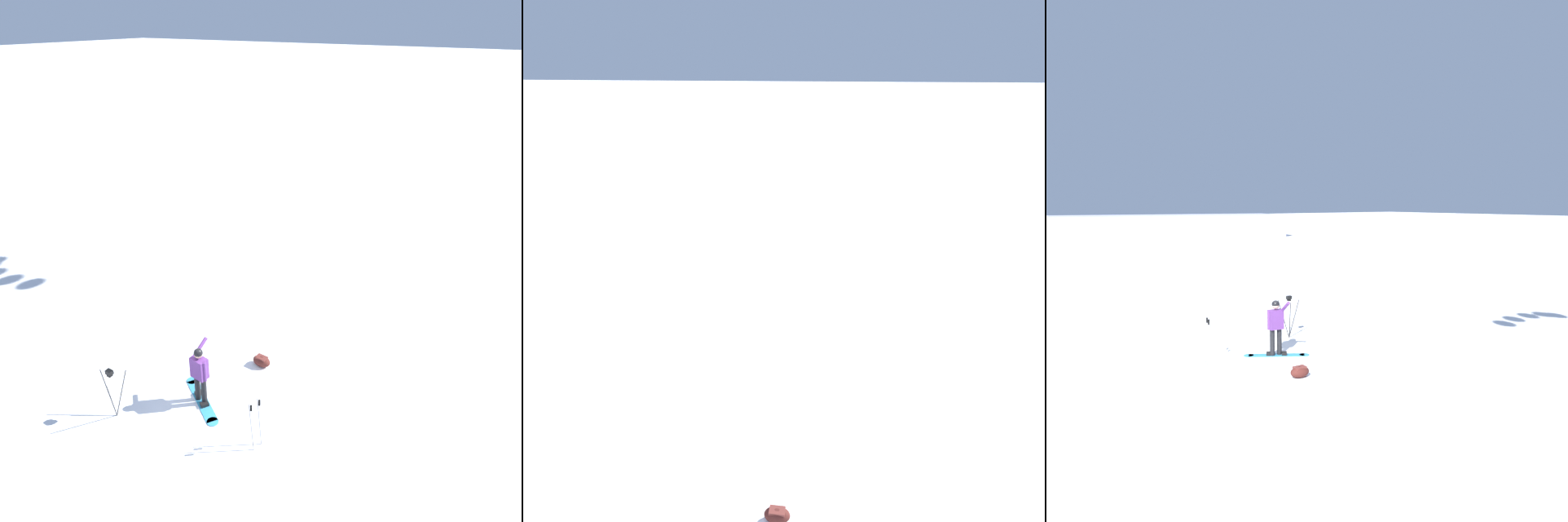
# 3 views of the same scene
# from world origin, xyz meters

# --- Properties ---
(gear_bag_large) EXTENTS (0.35, 0.52, 0.29)m
(gear_bag_large) POSITION_xyz_m (1.85, -0.26, 0.15)
(gear_bag_large) COLOR #4C1E19
(gear_bag_large) RESTS_ON ground_plane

